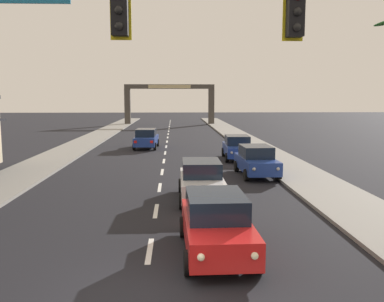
% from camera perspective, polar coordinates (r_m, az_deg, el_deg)
% --- Properties ---
extents(ground_plane, '(220.00, 220.00, 0.00)m').
position_cam_1_polar(ground_plane, '(9.61, -6.95, -19.66)').
color(ground_plane, black).
extents(sidewalk_right, '(3.20, 110.00, 0.14)m').
position_cam_1_polar(sidewalk_right, '(29.70, 11.32, -0.99)').
color(sidewalk_right, gray).
rests_on(sidewalk_right, ground).
extents(sidewalk_left, '(3.20, 110.00, 0.14)m').
position_cam_1_polar(sidewalk_left, '(30.08, -18.93, -1.14)').
color(sidewalk_left, gray).
rests_on(sidewalk_left, ground).
extents(lane_markings, '(4.28, 89.44, 0.01)m').
position_cam_1_polar(lane_markings, '(29.30, -3.02, -1.09)').
color(lane_markings, silver).
rests_on(lane_markings, ground).
extents(traffic_signal_mast, '(10.54, 0.41, 7.31)m').
position_cam_1_polar(traffic_signal_mast, '(8.80, 15.16, 13.15)').
color(traffic_signal_mast, '#2D2D33').
rests_on(traffic_signal_mast, ground).
extents(sedan_lead_at_stop_bar, '(2.02, 4.48, 1.68)m').
position_cam_1_polar(sedan_lead_at_stop_bar, '(11.73, 3.37, -9.98)').
color(sedan_lead_at_stop_bar, red).
rests_on(sedan_lead_at_stop_bar, ground).
extents(sedan_third_in_queue, '(1.96, 4.46, 1.68)m').
position_cam_1_polar(sedan_third_in_queue, '(17.58, 1.32, -4.06)').
color(sedan_third_in_queue, silver).
rests_on(sedan_third_in_queue, ground).
extents(sedan_oncoming_far, '(2.09, 4.50, 1.68)m').
position_cam_1_polar(sedan_oncoming_far, '(35.52, -6.36, 1.76)').
color(sedan_oncoming_far, navy).
rests_on(sedan_oncoming_far, ground).
extents(sedan_parked_nearest_kerb, '(2.04, 4.49, 1.68)m').
position_cam_1_polar(sedan_parked_nearest_kerb, '(23.22, 8.92, -1.32)').
color(sedan_parked_nearest_kerb, navy).
rests_on(sedan_parked_nearest_kerb, ground).
extents(sedan_parked_mid_kerb, '(2.06, 4.50, 1.68)m').
position_cam_1_polar(sedan_parked_mid_kerb, '(29.23, 6.31, 0.53)').
color(sedan_parked_mid_kerb, navy).
rests_on(sedan_parked_mid_kerb, ground).
extents(town_gateway_arch, '(14.36, 0.90, 6.40)m').
position_cam_1_polar(town_gateway_arch, '(66.34, -3.14, 7.29)').
color(town_gateway_arch, '#423D38').
rests_on(town_gateway_arch, ground).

